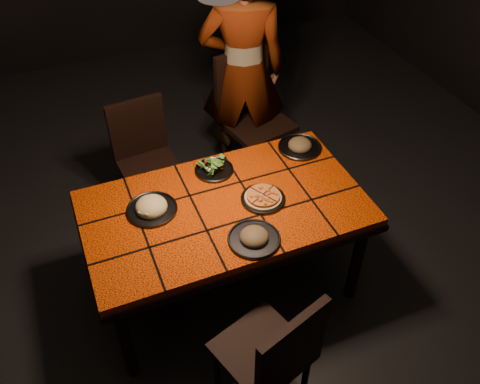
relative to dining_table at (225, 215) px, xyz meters
name	(u,v)px	position (x,y,z in m)	size (l,w,h in m)	color
room_shell	(221,90)	(0.00, 0.00, 0.83)	(6.04, 7.04, 3.08)	black
dining_table	(225,215)	(0.00, 0.00, 0.00)	(1.62, 0.92, 0.75)	#E74407
chair_near	(274,354)	(-0.07, -0.84, -0.15)	(0.52, 0.52, 0.91)	black
chair_far_left	(145,153)	(-0.25, 0.95, -0.16)	(0.44, 0.44, 0.89)	black
chair_far_right	(250,109)	(0.62, 1.08, -0.08)	(0.56, 0.56, 1.03)	black
diner	(243,72)	(0.58, 1.14, 0.21)	(0.64, 0.42, 1.77)	brown
plate_pizza	(263,198)	(0.22, -0.05, 0.10)	(0.29, 0.29, 0.04)	#3B3C41
plate_pasta	(152,207)	(-0.39, 0.11, 0.10)	(0.29, 0.29, 0.09)	#3B3C41
plate_salad	(214,168)	(0.05, 0.31, 0.10)	(0.24, 0.24, 0.07)	#3B3C41
plate_mushroom_a	(254,237)	(0.05, -0.31, 0.10)	(0.28, 0.28, 0.09)	#3B3C41
plate_mushroom_b	(300,145)	(0.64, 0.31, 0.10)	(0.28, 0.28, 0.09)	#3B3C41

